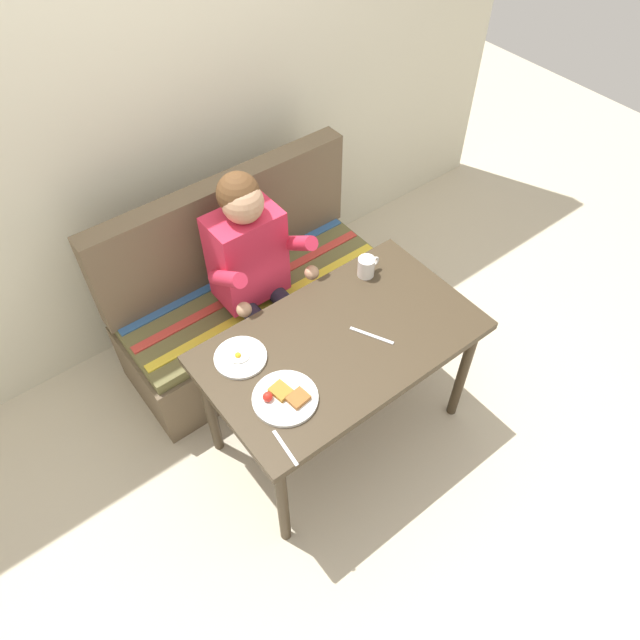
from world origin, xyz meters
TOP-DOWN VIEW (x-y plane):
  - ground_plane at (0.00, 0.00)m, footprint 8.00×8.00m
  - back_wall at (0.00, 1.27)m, footprint 4.40×0.10m
  - table at (0.00, 0.00)m, footprint 1.20×0.70m
  - couch at (0.00, 0.76)m, footprint 1.44×0.56m
  - person at (-0.04, 0.59)m, footprint 0.45×0.61m
  - plate_breakfast at (-0.36, -0.10)m, footprint 0.26×0.26m
  - plate_eggs at (-0.40, 0.18)m, footprint 0.22×0.22m
  - coffee_mug at (0.34, 0.24)m, footprint 0.12×0.08m
  - fork at (-0.49, -0.27)m, footprint 0.03×0.17m
  - knife at (0.11, -0.06)m, footprint 0.10×0.19m

SIDE VIEW (x-z plane):
  - ground_plane at x=0.00m, z-range 0.00..0.00m
  - couch at x=0.00m, z-range -0.17..0.83m
  - table at x=0.00m, z-range 0.28..1.01m
  - fork at x=-0.49m, z-range 0.73..0.73m
  - knife at x=0.11m, z-range 0.73..0.73m
  - plate_eggs at x=-0.40m, z-range 0.72..0.76m
  - person at x=-0.04m, z-range 0.13..1.35m
  - plate_breakfast at x=-0.36m, z-range 0.72..0.77m
  - coffee_mug at x=0.34m, z-range 0.73..0.83m
  - back_wall at x=0.00m, z-range 0.00..2.60m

